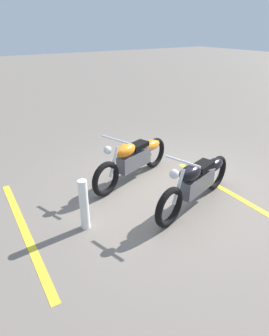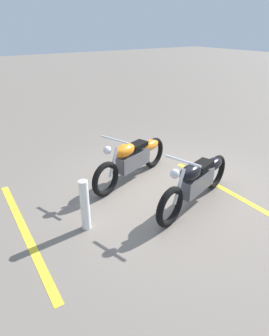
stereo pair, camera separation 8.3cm
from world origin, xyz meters
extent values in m
plane|color=slate|center=(0.00, 0.00, 0.00)|extent=(60.00, 60.00, 0.00)
torus|color=black|center=(1.20, -0.44, 0.34)|extent=(0.67, 0.32, 0.67)
torus|color=black|center=(-0.27, -0.94, 0.34)|extent=(0.67, 0.32, 0.67)
cube|color=#59595E|center=(0.42, -0.71, 0.42)|extent=(0.87, 0.48, 0.32)
ellipsoid|color=orange|center=(0.67, -0.62, 0.72)|extent=(0.58, 0.43, 0.24)
ellipsoid|color=orange|center=(-0.12, -0.89, 0.56)|extent=(0.61, 0.41, 0.22)
cube|color=black|center=(0.29, -0.75, 0.70)|extent=(0.49, 0.37, 0.09)
cylinder|color=silver|center=(0.99, -0.52, 0.60)|extent=(0.27, 0.14, 0.56)
cylinder|color=silver|center=(0.94, -0.53, 1.02)|extent=(0.23, 0.60, 0.04)
sphere|color=silver|center=(1.13, -0.47, 0.88)|extent=(0.15, 0.15, 0.15)
cylinder|color=silver|center=(0.08, -0.97, 0.26)|extent=(0.69, 0.31, 0.09)
torus|color=black|center=(0.81, 0.91, 0.34)|extent=(0.67, 0.29, 0.67)
torus|color=black|center=(-0.68, 0.48, 0.34)|extent=(0.67, 0.29, 0.67)
cube|color=#59595E|center=(0.02, 0.68, 0.42)|extent=(0.87, 0.44, 0.32)
ellipsoid|color=black|center=(0.28, 0.75, 0.72)|extent=(0.58, 0.41, 0.24)
ellipsoid|color=black|center=(-0.53, 0.52, 0.56)|extent=(0.60, 0.39, 0.22)
cube|color=black|center=(-0.11, 0.64, 0.70)|extent=(0.49, 0.35, 0.09)
cylinder|color=silver|center=(0.59, 0.85, 0.60)|extent=(0.27, 0.13, 0.56)
cylinder|color=silver|center=(0.55, 0.83, 1.02)|extent=(0.21, 0.61, 0.04)
sphere|color=silver|center=(0.74, 0.89, 0.88)|extent=(0.15, 0.15, 0.15)
cylinder|color=silver|center=(-0.33, 0.43, 0.26)|extent=(0.70, 0.28, 0.09)
cylinder|color=white|center=(1.94, 0.25, 0.42)|extent=(0.14, 0.14, 0.83)
cube|color=yellow|center=(-0.79, 0.90, 0.00)|extent=(0.21, 3.20, 0.01)
cube|color=yellow|center=(2.78, -0.21, 0.00)|extent=(0.21, 3.20, 0.01)
camera|label=1|loc=(3.33, 3.82, 2.87)|focal=31.44mm
camera|label=2|loc=(3.40, 3.78, 2.87)|focal=31.44mm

